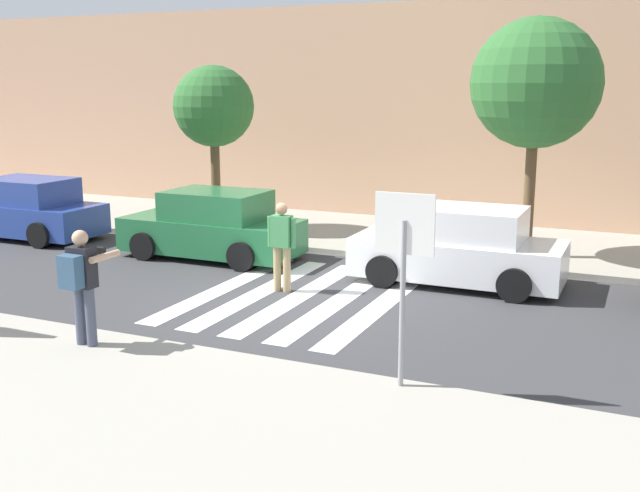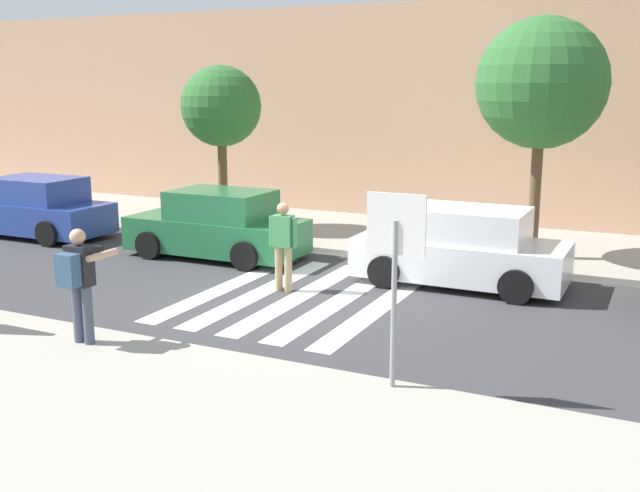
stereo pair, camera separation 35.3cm
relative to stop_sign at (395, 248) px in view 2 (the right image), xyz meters
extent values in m
plane|color=#38383A|center=(-3.16, 3.40, -1.94)|extent=(120.00, 120.00, 0.00)
cube|color=#9E998C|center=(-3.16, -2.80, -1.87)|extent=(60.00, 6.00, 0.14)
cube|color=#9E998C|center=(-3.16, 9.40, -1.87)|extent=(60.00, 4.80, 0.14)
cube|color=tan|center=(-3.16, 13.80, 1.12)|extent=(56.00, 4.00, 6.13)
cube|color=silver|center=(-4.76, 3.60, -1.94)|extent=(0.44, 5.20, 0.01)
cube|color=silver|center=(-3.96, 3.60, -1.94)|extent=(0.44, 5.20, 0.01)
cube|color=silver|center=(-3.16, 3.60, -1.94)|extent=(0.44, 5.20, 0.01)
cube|color=silver|center=(-2.36, 3.60, -1.94)|extent=(0.44, 5.20, 0.01)
cube|color=silver|center=(-1.56, 3.60, -1.94)|extent=(0.44, 5.20, 0.01)
cylinder|color=gray|center=(0.00, -0.01, -0.73)|extent=(0.07, 0.07, 2.15)
cube|color=white|center=(0.00, 0.00, 0.29)|extent=(0.76, 0.03, 0.76)
cube|color=red|center=(0.00, 0.02, 0.29)|extent=(0.66, 0.02, 0.66)
cylinder|color=#474C60|center=(-4.80, -0.44, -1.36)|extent=(0.15, 0.15, 0.88)
cylinder|color=#474C60|center=(-4.60, -0.44, -1.36)|extent=(0.15, 0.15, 0.88)
cube|color=black|center=(-4.70, -0.44, -0.62)|extent=(0.38, 0.25, 0.60)
sphere|color=tan|center=(-4.70, -0.44, -0.19)|extent=(0.23, 0.23, 0.23)
cylinder|color=tan|center=(-4.94, -0.22, -0.49)|extent=(0.11, 0.58, 0.10)
cylinder|color=tan|center=(-4.46, -0.22, -0.49)|extent=(0.11, 0.58, 0.10)
cube|color=black|center=(-4.69, -0.04, -0.46)|extent=(0.14, 0.10, 0.10)
cube|color=#335170|center=(-4.70, -0.67, -0.64)|extent=(0.32, 0.21, 0.48)
cylinder|color=tan|center=(-3.71, 3.77, -1.50)|extent=(0.15, 0.15, 0.88)
cylinder|color=tan|center=(-3.51, 3.78, -1.50)|extent=(0.15, 0.15, 0.88)
cube|color=#3D844C|center=(-3.61, 3.78, -0.76)|extent=(0.39, 0.26, 0.60)
sphere|color=#A37556|center=(-3.61, 3.78, -0.33)|extent=(0.23, 0.23, 0.23)
cylinder|color=#3D844C|center=(-3.85, 3.77, -0.78)|extent=(0.10, 0.10, 0.58)
cylinder|color=#3D844C|center=(-3.37, 3.79, -0.78)|extent=(0.10, 0.10, 0.58)
cube|color=#284293|center=(-12.02, 5.70, -1.41)|extent=(4.10, 1.70, 0.76)
cube|color=#284293|center=(-11.87, 5.70, -0.71)|extent=(2.20, 1.56, 0.64)
cube|color=slate|center=(-12.94, 5.70, -0.71)|extent=(0.10, 1.50, 0.54)
cube|color=slate|center=(-10.90, 5.70, -0.71)|extent=(0.10, 1.50, 0.51)
cylinder|color=black|center=(-13.29, 6.55, -1.62)|extent=(0.64, 0.22, 0.64)
cylinder|color=black|center=(-10.75, 4.85, -1.62)|extent=(0.64, 0.22, 0.64)
cylinder|color=black|center=(-10.75, 6.55, -1.62)|extent=(0.64, 0.22, 0.64)
cube|color=#236B3D|center=(-6.39, 5.70, -1.41)|extent=(4.10, 1.70, 0.76)
cube|color=#236B3D|center=(-6.24, 5.70, -0.71)|extent=(2.20, 1.56, 0.64)
cube|color=slate|center=(-7.31, 5.70, -0.71)|extent=(0.10, 1.50, 0.54)
cube|color=slate|center=(-5.27, 5.70, -0.71)|extent=(0.10, 1.50, 0.51)
cylinder|color=black|center=(-7.66, 4.85, -1.62)|extent=(0.64, 0.22, 0.64)
cylinder|color=black|center=(-7.66, 6.55, -1.62)|extent=(0.64, 0.22, 0.64)
cylinder|color=black|center=(-5.12, 4.85, -1.62)|extent=(0.64, 0.22, 0.64)
cylinder|color=black|center=(-5.12, 6.55, -1.62)|extent=(0.64, 0.22, 0.64)
cube|color=white|center=(-0.68, 5.70, -1.41)|extent=(4.10, 1.70, 0.76)
cube|color=white|center=(-0.53, 5.70, -0.71)|extent=(2.20, 1.56, 0.64)
cube|color=slate|center=(-1.60, 5.70, -0.71)|extent=(0.10, 1.50, 0.54)
cube|color=slate|center=(0.44, 5.70, -0.71)|extent=(0.10, 1.50, 0.51)
cylinder|color=black|center=(-1.95, 4.85, -1.62)|extent=(0.64, 0.22, 0.64)
cylinder|color=black|center=(-1.95, 6.55, -1.62)|extent=(0.64, 0.22, 0.64)
cylinder|color=black|center=(0.59, 4.85, -1.62)|extent=(0.64, 0.22, 0.64)
cylinder|color=black|center=(0.59, 6.55, -1.62)|extent=(0.64, 0.22, 0.64)
cylinder|color=brown|center=(-7.71, 8.07, -0.51)|extent=(0.24, 0.24, 2.59)
sphere|color=#2D662D|center=(-7.71, 8.07, 1.41)|extent=(2.08, 2.08, 2.08)
cylinder|color=brown|center=(0.28, 8.14, -0.33)|extent=(0.24, 0.24, 2.95)
sphere|color=#2D662D|center=(0.28, 8.14, 1.98)|extent=(2.78, 2.78, 2.78)
camera|label=1|loc=(2.70, -8.61, 1.96)|focal=42.00mm
camera|label=2|loc=(3.02, -8.46, 1.96)|focal=42.00mm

